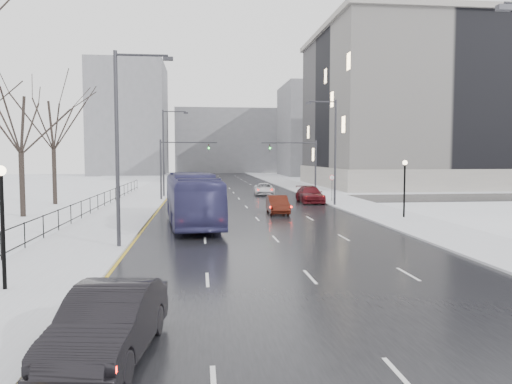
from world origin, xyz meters
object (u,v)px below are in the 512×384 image
object	(u,v)px
sedan_center_near	(211,212)
sedan_right_cross	(264,189)
tree_park_e	(55,205)
lamppost_r_mid	(405,180)
streetlight_r_mid	(333,147)
sedan_right_far	(310,195)
streetlight_l_far	(165,148)
mast_signal_right	(306,162)
mast_signal_left	(171,162)
bus	(192,199)
no_uturn_sign	(332,180)
sedan_left_near	(109,323)
lamppost_l	(2,209)
sedan_right_near	(278,205)
tree_park_d	(23,218)
streetlight_l_near	(122,139)

from	to	relation	value
sedan_center_near	sedan_right_cross	distance (m)	24.75
tree_park_e	lamppost_r_mid	distance (m)	32.52
streetlight_r_mid	sedan_right_far	xyz separation A→B (m)	(-1.34, 3.62, -4.76)
streetlight_r_mid	streetlight_l_far	xyz separation A→B (m)	(-16.33, 12.00, 0.00)
mast_signal_right	mast_signal_left	world-z (taller)	same
mast_signal_left	bus	distance (m)	19.87
lamppost_r_mid	sedan_right_far	world-z (taller)	lamppost_r_mid
mast_signal_left	sedan_right_cross	distance (m)	12.89
no_uturn_sign	sedan_left_near	world-z (taller)	no_uturn_sign
lamppost_l	sedan_right_cross	size ratio (longest dim) A/B	0.85
mast_signal_left	sedan_right_near	distance (m)	16.84
lamppost_l	sedan_right_near	size ratio (longest dim) A/B	0.95
streetlight_l_far	sedan_left_near	bearing A→B (deg)	-87.79
tree_park_d	lamppost_l	world-z (taller)	tree_park_d
mast_signal_right	sedan_left_near	bearing A→B (deg)	-108.01
mast_signal_left	sedan_right_near	world-z (taller)	mast_signal_left
sedan_right_cross	streetlight_l_far	bearing A→B (deg)	-165.08
sedan_right_far	sedan_left_near	bearing A→B (deg)	-108.65
sedan_center_near	tree_park_d	bearing A→B (deg)	173.49
streetlight_l_near	lamppost_l	size ratio (longest dim) A/B	2.34
bus	sedan_right_near	world-z (taller)	bus
streetlight_r_mid	sedan_center_near	bearing A→B (deg)	-140.62
no_uturn_sign	sedan_left_near	size ratio (longest dim) A/B	0.53
mast_signal_right	no_uturn_sign	world-z (taller)	mast_signal_right
mast_signal_right	sedan_left_near	world-z (taller)	mast_signal_right
lamppost_r_mid	sedan_right_cross	world-z (taller)	lamppost_r_mid
lamppost_r_mid	sedan_right_cross	size ratio (longest dim) A/B	0.85
streetlight_l_near	sedan_right_near	size ratio (longest dim) A/B	2.22
lamppost_r_mid	mast_signal_left	bearing A→B (deg)	135.52
mast_signal_left	sedan_right_far	bearing A→B (deg)	-17.18
lamppost_l	sedan_right_near	xyz separation A→B (m)	(13.06, 22.42, -2.16)
bus	lamppost_r_mid	bearing A→B (deg)	0.07
no_uturn_sign	streetlight_l_far	bearing A→B (deg)	155.27
streetlight_r_mid	no_uturn_sign	size ratio (longest dim) A/B	3.70
mast_signal_left	sedan_left_near	distance (m)	42.29
no_uturn_sign	sedan_right_far	xyz separation A→B (m)	(-2.38, -0.38, -1.45)
sedan_left_near	sedan_right_cross	distance (m)	49.32
lamppost_r_mid	sedan_center_near	bearing A→B (deg)	178.32
tree_park_d	sedan_right_far	xyz separation A→B (m)	(24.62, 9.62, 0.85)
streetlight_l_near	sedan_left_near	bearing A→B (deg)	-82.82
bus	sedan_right_cross	xyz separation A→B (m)	(8.28, 25.75, -1.07)
sedan_right_near	sedan_right_cross	size ratio (longest dim) A/B	0.89
streetlight_r_mid	streetlight_l_near	bearing A→B (deg)	-129.24
tree_park_d	mast_signal_right	bearing A→B (deg)	29.12
tree_park_d	streetlight_r_mid	distance (m)	27.24
mast_signal_right	sedan_right_cross	distance (m)	8.01
mast_signal_left	no_uturn_sign	bearing A→B (deg)	-13.60
no_uturn_sign	mast_signal_left	bearing A→B (deg)	166.40
lamppost_l	sedan_right_far	bearing A→B (deg)	60.60
tree_park_d	streetlight_r_mid	size ratio (longest dim) A/B	1.25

